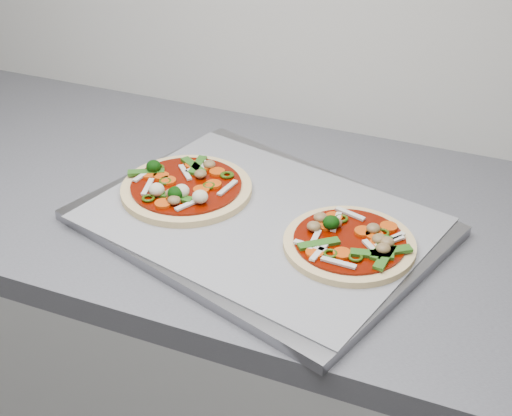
% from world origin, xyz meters
% --- Properties ---
extents(base_cabinet, '(3.60, 0.60, 0.86)m').
position_xyz_m(base_cabinet, '(0.00, 1.30, 0.43)').
color(base_cabinet, silver).
rests_on(base_cabinet, ground).
extents(countertop, '(3.60, 0.60, 0.04)m').
position_xyz_m(countertop, '(0.00, 1.30, 0.88)').
color(countertop, slate).
rests_on(countertop, base_cabinet).
extents(baking_tray, '(0.59, 0.50, 0.02)m').
position_xyz_m(baking_tray, '(0.39, 1.24, 0.91)').
color(baking_tray, gray).
rests_on(baking_tray, countertop).
extents(parchment, '(0.55, 0.45, 0.00)m').
position_xyz_m(parchment, '(0.39, 1.24, 0.92)').
color(parchment, gray).
rests_on(parchment, baking_tray).
extents(pizza_left, '(0.21, 0.21, 0.03)m').
position_xyz_m(pizza_left, '(0.26, 1.26, 0.93)').
color(pizza_left, '#E7BF89').
rests_on(pizza_left, parchment).
extents(pizza_right, '(0.25, 0.25, 0.03)m').
position_xyz_m(pizza_right, '(0.54, 1.22, 0.93)').
color(pizza_right, '#E7BF89').
rests_on(pizza_right, parchment).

